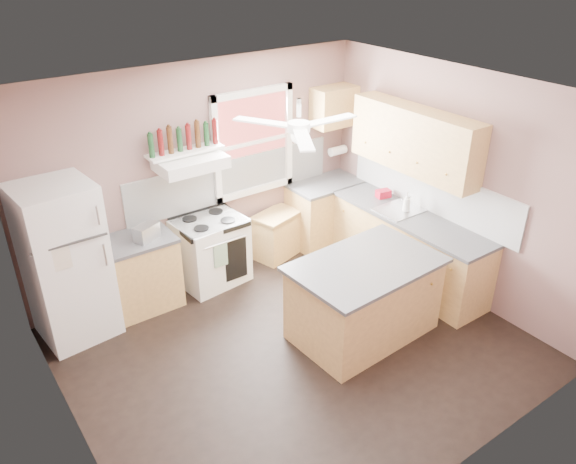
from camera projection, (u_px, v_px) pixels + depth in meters
floor at (297, 348)px, 6.03m from camera, size 4.50×4.50×0.00m
ceiling at (299, 98)px, 4.76m from camera, size 4.50×4.50×0.00m
wall_back at (199, 173)px, 6.85m from camera, size 4.50×0.05×2.70m
wall_right at (454, 183)px, 6.56m from camera, size 0.05×4.00×2.70m
wall_left at (55, 322)px, 4.23m from camera, size 0.05×4.00×2.70m
backsplash_back at (233, 179)px, 7.13m from camera, size 2.90×0.03×0.55m
backsplash_right at (430, 189)px, 6.84m from camera, size 0.03×2.60×0.55m
window_view at (252, 142)px, 7.08m from camera, size 1.00×0.02×1.20m
window_frame at (254, 143)px, 7.06m from camera, size 1.16×0.07×1.36m
refrigerator at (66, 263)px, 5.88m from camera, size 0.81×0.79×1.77m
base_cabinet_left at (137, 275)px, 6.50m from camera, size 0.90×0.60×0.86m
counter_left at (132, 242)px, 6.29m from camera, size 0.92×0.62×0.04m
toaster at (147, 232)px, 6.25m from camera, size 0.32×0.26×0.18m
stove at (211, 251)px, 7.00m from camera, size 0.87×0.72×0.86m
range_hood at (191, 163)px, 6.40m from camera, size 0.78×0.50×0.14m
bottle_shelf at (185, 151)px, 6.44m from camera, size 0.90×0.26×0.03m
cart at (277, 235)px, 7.63m from camera, size 0.72×0.57×0.63m
base_cabinet_corner at (325, 213)px, 7.95m from camera, size 1.00×0.60×0.86m
base_cabinet_right at (408, 249)px, 7.04m from camera, size 0.60×2.20×0.86m
counter_corner at (326, 184)px, 7.73m from camera, size 1.02×0.62×0.04m
counter_right at (411, 217)px, 6.83m from camera, size 0.62×2.22×0.04m
sink at (399, 210)px, 6.96m from camera, size 0.55×0.45×0.03m
faucet at (409, 202)px, 7.01m from camera, size 0.03×0.03×0.14m
upper_cabinet_right at (414, 140)px, 6.62m from camera, size 0.33×1.80×0.76m
upper_cabinet_corner at (334, 107)px, 7.45m from camera, size 0.60×0.33×0.52m
paper_towel at (338, 151)px, 7.84m from camera, size 0.26×0.12×0.12m
island at (364, 300)px, 6.07m from camera, size 1.52×1.01×0.86m
island_top at (366, 264)px, 5.86m from camera, size 1.62×1.10×0.04m
ceiling_fan_hub at (299, 127)px, 4.88m from camera, size 0.20×0.20×0.08m
soap_bottle at (407, 202)px, 6.86m from camera, size 0.13×0.13×0.25m
red_caddy at (383, 194)px, 7.28m from camera, size 0.20×0.15×0.10m
wine_bottles at (184, 138)px, 6.37m from camera, size 0.86×0.06×0.31m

